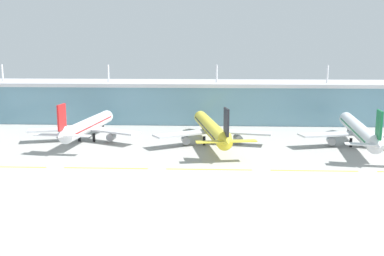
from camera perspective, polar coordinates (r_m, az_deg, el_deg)
ground_plane at (r=143.08m, az=3.36°, el=-5.72°), size 600.00×600.00×0.00m
terminal_building at (r=237.56m, az=3.12°, el=3.42°), size 288.00×34.00×30.21m
airliner_near_middle at (r=193.64m, az=-13.19°, el=0.25°), size 48.61×59.44×18.90m
airliner_center at (r=182.61m, az=2.49°, el=-0.08°), size 48.04×67.82×18.90m
airliner_far_middle at (r=190.02m, az=20.54°, el=-0.33°), size 48.46×69.65×18.90m
taxiway_stripe_west at (r=162.03m, az=-22.73°, el=-4.59°), size 28.00×0.70×0.04m
taxiway_stripe_mid_west at (r=150.72m, az=-10.92°, el=-5.05°), size 28.00×0.70×0.04m
taxiway_stripe_centre at (r=146.60m, az=2.17°, el=-5.30°), size 28.00×0.70×0.04m
taxiway_stripe_mid_east at (r=150.27m, az=15.30°, el=-5.28°), size 28.00×0.70×0.04m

